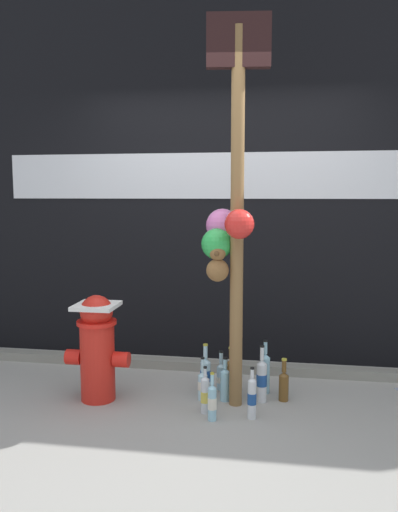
{
  "coord_description": "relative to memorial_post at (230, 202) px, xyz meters",
  "views": [
    {
      "loc": [
        0.55,
        -3.28,
        1.55
      ],
      "look_at": [
        -0.05,
        0.4,
        1.1
      ],
      "focal_mm": 36.41,
      "sensor_mm": 36.0,
      "label": 1
    }
  ],
  "objects": [
    {
      "name": "bottle_1",
      "position": [
        -0.03,
        0.04,
        -1.35
      ],
      "size": [
        0.07,
        0.07,
        0.34
      ],
      "color": "#93CCE0",
      "rests_on": "ground_plane"
    },
    {
      "name": "bottle_9",
      "position": [
        0.24,
        0.07,
        -1.32
      ],
      "size": [
        0.08,
        0.08,
        0.43
      ],
      "color": "silver",
      "rests_on": "ground_plane"
    },
    {
      "name": "bottle_4",
      "position": [
        -0.2,
        0.15,
        -1.34
      ],
      "size": [
        0.08,
        0.08,
        0.4
      ],
      "color": "#B2DBEA",
      "rests_on": "ground_plane"
    },
    {
      "name": "curb_strip",
      "position": [
        -0.17,
        0.69,
        -1.45
      ],
      "size": [
        8.0,
        0.12,
        0.08
      ],
      "primitive_type": "cube",
      "color": "gray",
      "rests_on": "ground_plane"
    },
    {
      "name": "building_wall",
      "position": [
        -0.17,
        1.12,
        0.31
      ],
      "size": [
        10.0,
        0.21,
        3.6
      ],
      "color": "black",
      "rests_on": "ground_plane"
    },
    {
      "name": "bottle_2",
      "position": [
        -0.09,
        0.26,
        -1.37
      ],
      "size": [
        0.07,
        0.07,
        0.31
      ],
      "color": "#B2DBEA",
      "rests_on": "ground_plane"
    },
    {
      "name": "bottle_8",
      "position": [
        0.4,
        0.11,
        -1.36
      ],
      "size": [
        0.07,
        0.07,
        0.32
      ],
      "color": "brown",
      "rests_on": "ground_plane"
    },
    {
      "name": "fire_hydrant",
      "position": [
        -0.98,
        -0.09,
        -1.07
      ],
      "size": [
        0.49,
        0.31,
        0.8
      ],
      "color": "red",
      "rests_on": "ground_plane"
    },
    {
      "name": "memorial_post",
      "position": [
        0.0,
        0.0,
        0.0
      ],
      "size": [
        0.48,
        0.52,
        2.76
      ],
      "color": "olive",
      "rests_on": "ground_plane"
    },
    {
      "name": "bottle_7",
      "position": [
        -0.15,
        -0.2,
        -1.35
      ],
      "size": [
        0.06,
        0.06,
        0.34
      ],
      "color": "silver",
      "rests_on": "ground_plane"
    },
    {
      "name": "bottle_6",
      "position": [
        -0.2,
        0.03,
        -1.37
      ],
      "size": [
        0.07,
        0.07,
        0.33
      ],
      "color": "#B2DBEA",
      "rests_on": "ground_plane"
    },
    {
      "name": "bottle_10",
      "position": [
        -0.0,
        0.2,
        -1.34
      ],
      "size": [
        0.08,
        0.08,
        0.37
      ],
      "color": "brown",
      "rests_on": "ground_plane"
    },
    {
      "name": "ground_plane",
      "position": [
        -0.17,
        -0.41,
        -1.49
      ],
      "size": [
        14.0,
        14.0,
        0.0
      ],
      "primitive_type": "plane",
      "color": "#9E9B93"
    },
    {
      "name": "litter_1",
      "position": [
        -0.83,
        0.77,
        -1.49
      ],
      "size": [
        0.09,
        0.08,
        0.01
      ],
      "primitive_type": "cube",
      "rotation": [
        0.0,
        0.0,
        0.04
      ],
      "color": "silver",
      "rests_on": "ground_plane"
    },
    {
      "name": "bottle_0",
      "position": [
        0.26,
        0.25,
        -1.32
      ],
      "size": [
        0.07,
        0.07,
        0.42
      ],
      "color": "#93CCE0",
      "rests_on": "ground_plane"
    },
    {
      "name": "bottle_5",
      "position": [
        -0.08,
        -0.31,
        -1.36
      ],
      "size": [
        0.06,
        0.06,
        0.34
      ],
      "color": "#93CCE0",
      "rests_on": "ground_plane"
    },
    {
      "name": "bottle_3",
      "position": [
        0.06,
        0.11,
        -1.35
      ],
      "size": [
        0.07,
        0.07,
        0.36
      ],
      "color": "silver",
      "rests_on": "ground_plane"
    },
    {
      "name": "bottle_11",
      "position": [
        0.19,
        -0.24,
        -1.34
      ],
      "size": [
        0.06,
        0.06,
        0.36
      ],
      "color": "silver",
      "rests_on": "ground_plane"
    }
  ]
}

